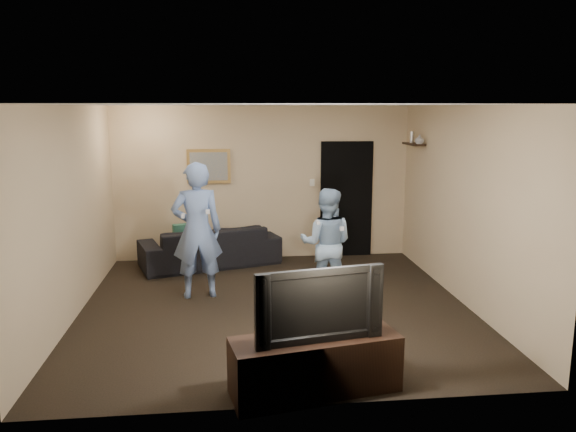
{
  "coord_description": "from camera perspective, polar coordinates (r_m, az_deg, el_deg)",
  "views": [
    {
      "loc": [
        -0.58,
        -6.97,
        2.57
      ],
      "look_at": [
        0.2,
        0.3,
        1.15
      ],
      "focal_mm": 35.0,
      "sensor_mm": 36.0,
      "label": 1
    }
  ],
  "objects": [
    {
      "name": "shelf_vase",
      "position": [
        9.03,
        13.22,
        7.59
      ],
      "size": [
        0.17,
        0.17,
        0.15
      ],
      "primitive_type": "imported",
      "rotation": [
        0.0,
        0.0,
        0.25
      ],
      "color": "#A0A0A5",
      "rests_on": "wall_shelf"
    },
    {
      "name": "shelf_figurine",
      "position": [
        9.38,
        12.46,
        7.84
      ],
      "size": [
        0.06,
        0.06,
        0.18
      ],
      "primitive_type": "cylinder",
      "color": "silver",
      "rests_on": "wall_shelf"
    },
    {
      "name": "wall_left",
      "position": [
        7.34,
        -21.18,
        0.28
      ],
      "size": [
        0.04,
        5.0,
        2.6
      ],
      "primitive_type": "cube",
      "color": "tan",
      "rests_on": "ground"
    },
    {
      "name": "television",
      "position": [
        5.07,
        2.83,
        -8.69
      ],
      "size": [
        1.18,
        0.37,
        0.68
      ],
      "primitive_type": "imported",
      "rotation": [
        0.0,
        0.0,
        0.19
      ],
      "color": "black",
      "rests_on": "tv_console"
    },
    {
      "name": "doorway",
      "position": [
        9.78,
        5.94,
        1.7
      ],
      "size": [
        0.9,
        0.06,
        2.0
      ],
      "primitive_type": "cube",
      "color": "black",
      "rests_on": "ground"
    },
    {
      "name": "painting_frame",
      "position": [
        9.5,
        -8.05,
        5.03
      ],
      "size": [
        0.72,
        0.05,
        0.57
      ],
      "primitive_type": "cube",
      "color": "olive",
      "rests_on": "wall_back"
    },
    {
      "name": "painting_canvas",
      "position": [
        9.47,
        -8.05,
        5.01
      ],
      "size": [
        0.62,
        0.01,
        0.47
      ],
      "primitive_type": "cube",
      "color": "slate",
      "rests_on": "painting_frame"
    },
    {
      "name": "sofa",
      "position": [
        9.34,
        -7.93,
        -3.02
      ],
      "size": [
        2.39,
        1.5,
        0.65
      ],
      "primitive_type": "imported",
      "rotation": [
        0.0,
        0.0,
        3.45
      ],
      "color": "black",
      "rests_on": "ground"
    },
    {
      "name": "wii_player_left",
      "position": [
        7.69,
        -9.23,
        -1.45
      ],
      "size": [
        0.73,
        0.55,
        1.86
      ],
      "color": "#728EC5",
      "rests_on": "ground"
    },
    {
      "name": "throw_pillow",
      "position": [
        9.32,
        -10.2,
        -2.14
      ],
      "size": [
        0.47,
        0.28,
        0.45
      ],
      "primitive_type": "cube",
      "rotation": [
        0.0,
        0.0,
        0.32
      ],
      "color": "#1A4F40",
      "rests_on": "sofa"
    },
    {
      "name": "ceiling",
      "position": [
        6.99,
        -1.39,
        11.23
      ],
      "size": [
        5.0,
        5.0,
        0.04
      ],
      "primitive_type": "cube",
      "color": "silver",
      "rests_on": "wall_back"
    },
    {
      "name": "wall_front",
      "position": [
        4.68,
        1.24,
        -4.76
      ],
      "size": [
        5.0,
        0.04,
        2.6
      ],
      "primitive_type": "cube",
      "color": "tan",
      "rests_on": "ground"
    },
    {
      "name": "wall_right",
      "position": [
        7.73,
        17.47,
        1.02
      ],
      "size": [
        0.04,
        5.0,
        2.6
      ],
      "primitive_type": "cube",
      "color": "tan",
      "rests_on": "ground"
    },
    {
      "name": "tv_console",
      "position": [
        5.31,
        2.77,
        -14.93
      ],
      "size": [
        1.61,
        0.77,
        0.55
      ],
      "primitive_type": "cube",
      "rotation": [
        0.0,
        0.0,
        0.19
      ],
      "color": "black",
      "rests_on": "ground"
    },
    {
      "name": "ground",
      "position": [
        7.45,
        -1.29,
        -9.19
      ],
      "size": [
        5.0,
        5.0,
        0.0
      ],
      "primitive_type": "plane",
      "color": "black",
      "rests_on": "ground"
    },
    {
      "name": "light_switch",
      "position": [
        9.64,
        2.47,
        3.41
      ],
      "size": [
        0.08,
        0.02,
        0.12
      ],
      "primitive_type": "cube",
      "color": "silver",
      "rests_on": "wall_back"
    },
    {
      "name": "wall_shelf",
      "position": [
        9.28,
        12.66,
        7.14
      ],
      "size": [
        0.2,
        0.6,
        0.03
      ],
      "primitive_type": "cube",
      "color": "black",
      "rests_on": "wall_right"
    },
    {
      "name": "wii_player_right",
      "position": [
        7.61,
        3.92,
        -2.82
      ],
      "size": [
        0.86,
        0.75,
        1.51
      ],
      "color": "#89A8C7",
      "rests_on": "ground"
    },
    {
      "name": "wall_back",
      "position": [
        9.57,
        -2.6,
        3.36
      ],
      "size": [
        5.0,
        0.04,
        2.6
      ],
      "primitive_type": "cube",
      "color": "tan",
      "rests_on": "ground"
    }
  ]
}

